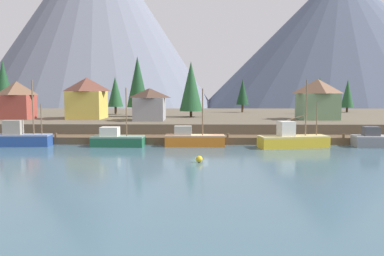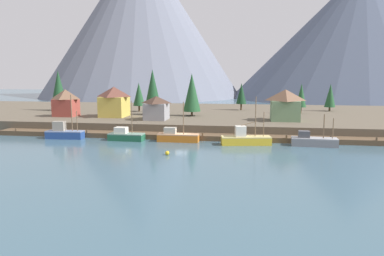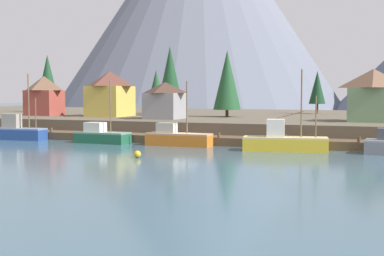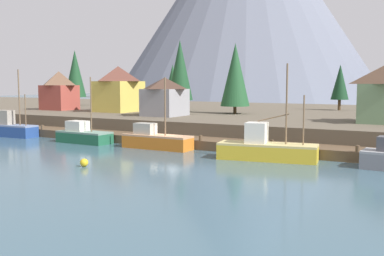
{
  "view_description": "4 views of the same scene",
  "coord_description": "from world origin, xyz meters",
  "px_view_note": "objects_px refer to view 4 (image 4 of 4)",
  "views": [
    {
      "loc": [
        -0.31,
        -52.24,
        7.27
      ],
      "look_at": [
        -1.02,
        2.58,
        2.1
      ],
      "focal_mm": 35.59,
      "sensor_mm": 36.0,
      "label": 1
    },
    {
      "loc": [
        12.88,
        -69.63,
        12.97
      ],
      "look_at": [
        1.38,
        3.45,
        2.02
      ],
      "focal_mm": 34.13,
      "sensor_mm": 36.0,
      "label": 2
    },
    {
      "loc": [
        23.05,
        -58.62,
        6.39
      ],
      "look_at": [
        -0.15,
        2.03,
        1.95
      ],
      "focal_mm": 48.47,
      "sensor_mm": 36.0,
      "label": 3
    },
    {
      "loc": [
        26.86,
        -41.89,
        7.11
      ],
      "look_at": [
        1.1,
        3.44,
        1.95
      ],
      "focal_mm": 42.23,
      "sensor_mm": 36.0,
      "label": 4
    }
  ],
  "objects_px": {
    "house_red": "(59,90)",
    "house_yellow": "(118,88)",
    "fishing_boat_orange": "(156,140)",
    "house_grey": "(165,96)",
    "fishing_boat_blue": "(11,128)",
    "fishing_boat_green": "(83,135)",
    "conifer_near_right": "(173,82)",
    "conifer_centre": "(235,75)",
    "conifer_mid_right": "(75,74)",
    "fishing_boat_yellow": "(266,148)",
    "conifer_mid_left": "(340,82)",
    "conifer_back_left": "(180,70)",
    "channel_buoy": "(84,163)"
  },
  "relations": [
    {
      "from": "house_red",
      "to": "house_yellow",
      "type": "bearing_deg",
      "value": 5.04
    },
    {
      "from": "house_red",
      "to": "fishing_boat_orange",
      "type": "bearing_deg",
      "value": -27.84
    },
    {
      "from": "house_grey",
      "to": "house_yellow",
      "type": "relative_size",
      "value": 0.79
    },
    {
      "from": "fishing_boat_orange",
      "to": "house_yellow",
      "type": "distance_m",
      "value": 26.94
    },
    {
      "from": "fishing_boat_blue",
      "to": "fishing_boat_green",
      "type": "height_order",
      "value": "fishing_boat_blue"
    },
    {
      "from": "conifer_near_right",
      "to": "conifer_centre",
      "type": "relative_size",
      "value": 0.76
    },
    {
      "from": "fishing_boat_blue",
      "to": "conifer_centre",
      "type": "height_order",
      "value": "conifer_centre"
    },
    {
      "from": "house_red",
      "to": "conifer_mid_right",
      "type": "height_order",
      "value": "conifer_mid_right"
    },
    {
      "from": "fishing_boat_yellow",
      "to": "conifer_mid_left",
      "type": "bearing_deg",
      "value": 82.63
    },
    {
      "from": "house_yellow",
      "to": "fishing_boat_orange",
      "type": "bearing_deg",
      "value": -42.52
    },
    {
      "from": "house_red",
      "to": "house_yellow",
      "type": "distance_m",
      "value": 12.34
    },
    {
      "from": "fishing_boat_blue",
      "to": "conifer_centre",
      "type": "bearing_deg",
      "value": 41.59
    },
    {
      "from": "house_yellow",
      "to": "conifer_near_right",
      "type": "bearing_deg",
      "value": 79.67
    },
    {
      "from": "conifer_mid_left",
      "to": "fishing_boat_blue",
      "type": "bearing_deg",
      "value": -131.04
    },
    {
      "from": "fishing_boat_orange",
      "to": "house_red",
      "type": "height_order",
      "value": "house_red"
    },
    {
      "from": "house_yellow",
      "to": "house_grey",
      "type": "bearing_deg",
      "value": -20.21
    },
    {
      "from": "conifer_mid_left",
      "to": "conifer_back_left",
      "type": "height_order",
      "value": "conifer_back_left"
    },
    {
      "from": "fishing_boat_green",
      "to": "fishing_boat_orange",
      "type": "distance_m",
      "value": 10.36
    },
    {
      "from": "conifer_mid_left",
      "to": "channel_buoy",
      "type": "height_order",
      "value": "conifer_mid_left"
    },
    {
      "from": "fishing_boat_green",
      "to": "channel_buoy",
      "type": "bearing_deg",
      "value": -45.17
    },
    {
      "from": "conifer_back_left",
      "to": "channel_buoy",
      "type": "relative_size",
      "value": 16.78
    },
    {
      "from": "fishing_boat_orange",
      "to": "conifer_back_left",
      "type": "xyz_separation_m",
      "value": [
        -11.11,
        23.57,
        8.34
      ]
    },
    {
      "from": "fishing_boat_blue",
      "to": "conifer_mid_left",
      "type": "height_order",
      "value": "conifer_mid_left"
    },
    {
      "from": "fishing_boat_blue",
      "to": "conifer_mid_right",
      "type": "height_order",
      "value": "conifer_mid_right"
    },
    {
      "from": "house_yellow",
      "to": "conifer_near_right",
      "type": "relative_size",
      "value": 0.91
    },
    {
      "from": "fishing_boat_green",
      "to": "house_yellow",
      "type": "distance_m",
      "value": 20.97
    },
    {
      "from": "fishing_boat_blue",
      "to": "house_red",
      "type": "xyz_separation_m",
      "value": [
        -8.35,
        17.0,
        4.79
      ]
    },
    {
      "from": "conifer_back_left",
      "to": "conifer_centre",
      "type": "height_order",
      "value": "conifer_back_left"
    },
    {
      "from": "house_red",
      "to": "conifer_mid_right",
      "type": "bearing_deg",
      "value": 124.25
    },
    {
      "from": "conifer_centre",
      "to": "channel_buoy",
      "type": "distance_m",
      "value": 35.46
    },
    {
      "from": "conifer_near_right",
      "to": "channel_buoy",
      "type": "height_order",
      "value": "conifer_near_right"
    },
    {
      "from": "fishing_boat_blue",
      "to": "conifer_back_left",
      "type": "relative_size",
      "value": 0.76
    },
    {
      "from": "conifer_near_right",
      "to": "conifer_mid_right",
      "type": "height_order",
      "value": "conifer_mid_right"
    },
    {
      "from": "conifer_back_left",
      "to": "fishing_boat_orange",
      "type": "bearing_deg",
      "value": -64.75
    },
    {
      "from": "fishing_boat_blue",
      "to": "conifer_centre",
      "type": "xyz_separation_m",
      "value": [
        22.72,
        22.74,
        7.27
      ]
    },
    {
      "from": "fishing_boat_green",
      "to": "conifer_near_right",
      "type": "bearing_deg",
      "value": 103.68
    },
    {
      "from": "conifer_mid_right",
      "to": "channel_buoy",
      "type": "relative_size",
      "value": 16.52
    },
    {
      "from": "fishing_boat_blue",
      "to": "house_yellow",
      "type": "xyz_separation_m",
      "value": [
        3.93,
        18.08,
        5.13
      ]
    },
    {
      "from": "conifer_mid_right",
      "to": "conifer_back_left",
      "type": "height_order",
      "value": "conifer_back_left"
    },
    {
      "from": "house_grey",
      "to": "conifer_near_right",
      "type": "xyz_separation_m",
      "value": [
        -9.53,
        17.39,
        2.09
      ]
    },
    {
      "from": "house_red",
      "to": "conifer_mid_left",
      "type": "relative_size",
      "value": 0.86
    },
    {
      "from": "fishing_boat_blue",
      "to": "channel_buoy",
      "type": "height_order",
      "value": "fishing_boat_blue"
    },
    {
      "from": "fishing_boat_green",
      "to": "house_red",
      "type": "bearing_deg",
      "value": 142.95
    },
    {
      "from": "fishing_boat_green",
      "to": "house_grey",
      "type": "distance_m",
      "value": 14.67
    },
    {
      "from": "conifer_near_right",
      "to": "channel_buoy",
      "type": "distance_m",
      "value": 46.94
    },
    {
      "from": "house_grey",
      "to": "conifer_back_left",
      "type": "distance_m",
      "value": 11.43
    },
    {
      "from": "house_red",
      "to": "house_yellow",
      "type": "relative_size",
      "value": 0.91
    },
    {
      "from": "fishing_boat_yellow",
      "to": "conifer_mid_left",
      "type": "height_order",
      "value": "conifer_mid_left"
    },
    {
      "from": "house_red",
      "to": "house_yellow",
      "type": "xyz_separation_m",
      "value": [
        12.29,
        1.08,
        0.34
      ]
    },
    {
      "from": "house_grey",
      "to": "conifer_mid_right",
      "type": "bearing_deg",
      "value": 153.28
    }
  ]
}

